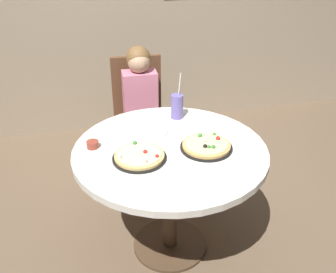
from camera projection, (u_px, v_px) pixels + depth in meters
ground_plane at (170, 245)px, 2.60m from camera, size 8.00×8.00×0.00m
dining_table at (170, 164)px, 2.28m from camera, size 1.11×1.11×0.75m
chair_wooden at (139, 109)px, 3.20m from camera, size 0.42×0.42×0.95m
diner_child at (142, 124)px, 3.06m from camera, size 0.27×0.42×1.08m
pizza_veggie at (139, 156)px, 2.12m from camera, size 0.30×0.30×0.05m
pizza_cheese at (206, 146)px, 2.22m from camera, size 0.30×0.30×0.05m
soda_cup at (177, 106)px, 2.53m from camera, size 0.08×0.08×0.31m
sauce_bowl at (93, 144)px, 2.23m from camera, size 0.07×0.07×0.04m
plate_small at (153, 132)px, 2.39m from camera, size 0.18×0.18×0.01m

